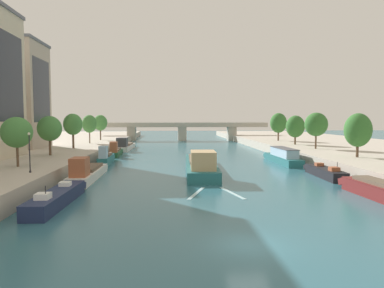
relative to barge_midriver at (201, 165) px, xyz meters
name	(u,v)px	position (x,y,z in m)	size (l,w,h in m)	color
ground_plane	(249,245)	(0.24, -29.09, -1.06)	(400.00, 400.00, 0.00)	#2D6070
quay_left	(21,151)	(-34.79, 25.91, -0.13)	(36.00, 170.00, 1.87)	#B7AD9E
quay_right	(350,149)	(35.26, 25.91, -0.13)	(36.00, 170.00, 1.87)	#B7AD9E
barge_midriver	(201,165)	(0.00, 0.00, 0.00)	(4.96, 22.85, 3.55)	#23666B
wake_behind_barge	(214,193)	(0.09, -14.23, -1.05)	(5.59, 6.02, 0.03)	#A0CCD6
moored_boat_left_downstream	(57,197)	(-14.20, -18.05, -0.41)	(2.30, 12.00, 2.33)	#1E284C
moored_boat_left_end	(88,172)	(-14.44, -5.18, -0.14)	(2.43, 14.31, 3.15)	silver
moored_boat_left_far	(106,158)	(-14.83, 10.19, -0.09)	(1.94, 10.33, 3.20)	#23666B
moored_boat_left_upstream	(116,152)	(-15.12, 23.18, -0.20)	(2.06, 10.43, 3.00)	#235633
moored_boat_left_second	(125,146)	(-14.95, 37.67, -0.16)	(3.46, 16.61, 3.12)	silver
moored_boat_right_second	(325,172)	(15.63, -5.04, -0.44)	(2.34, 10.47, 2.28)	black
moored_boat_right_midway	(283,157)	(14.81, 9.39, 0.03)	(2.70, 14.34, 2.62)	#23666B
tree_left_third	(17,132)	(-22.17, -6.58, 4.83)	(3.54, 3.54, 5.84)	brown
tree_left_end_of_row	(50,129)	(-22.66, 6.57, 4.91)	(3.65, 3.65, 6.04)	brown
tree_left_distant	(73,124)	(-22.52, 19.58, 5.33)	(3.54, 3.54, 6.58)	brown
tree_left_midway	(89,124)	(-22.43, 33.46, 5.23)	(3.29, 3.29, 6.46)	brown
tree_left_nearest	(100,123)	(-22.25, 45.66, 5.33)	(3.61, 3.61, 6.58)	brown
tree_right_past_mid	(358,130)	(23.09, 0.74, 4.77)	(3.88, 3.88, 6.43)	brown
tree_right_midway	(316,124)	(23.04, 15.42, 5.35)	(4.20, 4.20, 6.76)	brown
tree_right_distant	(295,126)	(23.08, 26.46, 4.72)	(4.01, 4.01, 6.31)	brown
tree_right_nearest	(278,123)	(23.50, 39.75, 5.32)	(4.19, 4.19, 7.04)	brown
lamppost_left_bank	(30,151)	(-18.95, -11.44, 3.13)	(0.28, 0.28, 4.20)	black
building_left_tall	(7,95)	(-34.92, 20.90, 11.00)	(13.13, 11.36, 20.34)	#A89989
bridge_far	(182,129)	(0.24, 71.91, 2.81)	(58.05, 4.40, 6.12)	#ADA899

